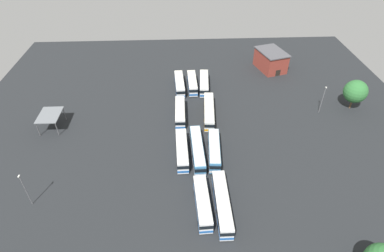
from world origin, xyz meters
TOP-DOWN VIEW (x-y plane):
  - ground_plane at (0.00, 0.00)m, footprint 127.12×127.12m
  - bus_row0_slot0 at (-23.85, -3.75)m, footprint 14.92×2.71m
  - bus_row0_slot1 at (-23.57, 0.13)m, footprint 12.22×3.14m
  - bus_row1_slot0 at (-8.17, -3.80)m, footprint 12.83×3.53m
  - bus_row1_slot1 at (-7.87, 0.19)m, footprint 14.98×3.07m
  - bus_row1_slot2 at (-7.78, 3.88)m, footprint 12.80×2.90m
  - bus_row2_slot0 at (7.86, -4.02)m, footprint 15.06×3.73m
  - bus_row2_slot2 at (7.88, 4.03)m, footprint 12.08×2.78m
  - bus_row3_slot0 at (23.50, -3.87)m, footprint 12.65×3.52m
  - bus_row3_slot1 at (23.75, -0.11)m, footprint 11.68×2.87m
  - bus_row3_slot2 at (23.38, 3.94)m, footprint 12.50×3.20m
  - depot_building at (35.48, -28.10)m, footprint 13.24×10.88m
  - maintenance_shelter at (5.02, 38.31)m, footprint 7.49×5.52m
  - lamp_post_near_entrance at (-20.72, 34.96)m, footprint 0.56×0.28m
  - lamp_post_by_building at (8.43, -35.78)m, footprint 0.56×0.28m
  - tree_south_edge at (10.22, -45.66)m, footprint 6.53×6.53m

SIDE VIEW (x-z plane):
  - ground_plane at x=0.00m, z-range 0.00..0.00m
  - bus_row3_slot1 at x=23.75m, z-range 0.10..3.58m
  - bus_row2_slot2 at x=7.88m, z-range 0.10..3.58m
  - bus_row0_slot1 at x=-23.57m, z-range 0.10..3.58m
  - bus_row3_slot2 at x=23.38m, z-range 0.10..3.58m
  - bus_row3_slot0 at x=23.50m, z-range 0.10..3.58m
  - bus_row1_slot0 at x=-8.17m, z-range 0.10..3.58m
  - bus_row1_slot2 at x=-7.78m, z-range 0.10..3.58m
  - bus_row0_slot0 at x=-23.85m, z-range 0.10..3.58m
  - bus_row1_slot1 at x=-7.87m, z-range 0.10..3.58m
  - bus_row2_slot0 at x=7.86m, z-range 0.10..3.58m
  - depot_building at x=35.48m, z-range 0.02..6.75m
  - maintenance_shelter at x=5.02m, z-range 1.86..6.09m
  - lamp_post_near_entrance at x=-20.72m, z-range 0.42..8.80m
  - lamp_post_by_building at x=8.43m, z-range 0.42..8.82m
  - tree_south_edge at x=10.22m, z-range 1.18..10.08m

